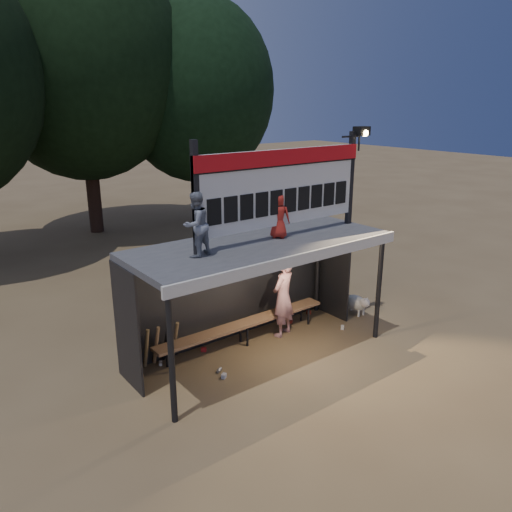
{
  "coord_description": "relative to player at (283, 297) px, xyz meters",
  "views": [
    {
      "loc": [
        -5.46,
        -6.99,
        4.8
      ],
      "look_at": [
        0.2,
        0.4,
        1.9
      ],
      "focal_mm": 35.0,
      "sensor_mm": 36.0,
      "label": 1
    }
  ],
  "objects": [
    {
      "name": "scoreboard_assembly",
      "position": [
        -0.36,
        -0.41,
        2.45
      ],
      "size": [
        4.1,
        0.27,
        1.99
      ],
      "color": "black",
      "rests_on": "dugout_shelter"
    },
    {
      "name": "dugout_shelter",
      "position": [
        -0.92,
        -0.16,
        0.98
      ],
      "size": [
        5.1,
        2.08,
        2.32
      ],
      "color": "#404042",
      "rests_on": "ground"
    },
    {
      "name": "player",
      "position": [
        0.0,
        0.0,
        0.0
      ],
      "size": [
        0.74,
        0.61,
        1.74
      ],
      "primitive_type": "imported",
      "rotation": [
        0.0,
        0.0,
        3.49
      ],
      "color": "silver",
      "rests_on": "ground"
    },
    {
      "name": "ground",
      "position": [
        -0.92,
        -0.4,
        -0.87
      ],
      "size": [
        80.0,
        80.0,
        0.0
      ],
      "primitive_type": "plane",
      "color": "brown",
      "rests_on": "ground"
    },
    {
      "name": "dog",
      "position": [
        2.08,
        -0.24,
        -0.59
      ],
      "size": [
        0.36,
        0.81,
        0.49
      ],
      "color": "beige",
      "rests_on": "ground"
    },
    {
      "name": "bench",
      "position": [
        -0.92,
        0.15,
        -0.44
      ],
      "size": [
        4.0,
        0.35,
        0.48
      ],
      "color": "#8C6442",
      "rests_on": "ground"
    },
    {
      "name": "bats",
      "position": [
        -2.65,
        0.42,
        -0.44
      ],
      "size": [
        0.69,
        0.35,
        0.84
      ],
      "color": "olive",
      "rests_on": "ground"
    },
    {
      "name": "child_a",
      "position": [
        -2.32,
        -0.47,
        1.99
      ],
      "size": [
        0.63,
        0.55,
        1.08
      ],
      "primitive_type": "imported",
      "rotation": [
        0.0,
        0.0,
        3.45
      ],
      "color": "slate",
      "rests_on": "dugout_shelter"
    },
    {
      "name": "tree_mid",
      "position": [
        0.08,
        11.1,
        5.3
      ],
      "size": [
        7.22,
        7.22,
        10.36
      ],
      "color": "black",
      "rests_on": "ground"
    },
    {
      "name": "child_b",
      "position": [
        -0.48,
        -0.4,
        1.87
      ],
      "size": [
        0.48,
        0.48,
        0.84
      ],
      "primitive_type": "imported",
      "rotation": [
        0.0,
        0.0,
        2.36
      ],
      "color": "#A12118",
      "rests_on": "dugout_shelter"
    },
    {
      "name": "litter",
      "position": [
        -0.76,
        -0.04,
        -0.83
      ],
      "size": [
        4.01,
        1.25,
        0.08
      ],
      "color": "#AB311D",
      "rests_on": "ground"
    },
    {
      "name": "tree_right",
      "position": [
        4.08,
        10.1,
        4.32
      ],
      "size": [
        6.08,
        6.08,
        8.72
      ],
      "color": "black",
      "rests_on": "ground"
    }
  ]
}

